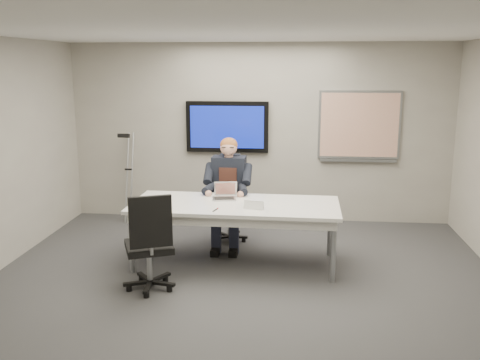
# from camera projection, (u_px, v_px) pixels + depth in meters

# --- Properties ---
(floor) EXTENTS (6.00, 6.00, 0.02)m
(floor) POSITION_uv_depth(u_px,v_px,m) (240.00, 296.00, 5.82)
(floor) COLOR #38383A
(floor) RESTS_ON ground
(ceiling) EXTENTS (6.00, 6.00, 0.02)m
(ceiling) POSITION_uv_depth(u_px,v_px,m) (240.00, 30.00, 5.22)
(ceiling) COLOR white
(ceiling) RESTS_ON wall_back
(wall_back) EXTENTS (6.00, 0.02, 2.80)m
(wall_back) POSITION_uv_depth(u_px,v_px,m) (259.00, 133.00, 8.44)
(wall_back) COLOR #9D978E
(wall_back) RESTS_ON ground
(wall_front) EXTENTS (6.00, 0.02, 2.80)m
(wall_front) POSITION_uv_depth(u_px,v_px,m) (177.00, 289.00, 2.61)
(wall_front) COLOR #9D978E
(wall_front) RESTS_ON ground
(conference_table) EXTENTS (2.58, 1.12, 0.79)m
(conference_table) POSITION_uv_depth(u_px,v_px,m) (235.00, 210.00, 6.61)
(conference_table) COLOR white
(conference_table) RESTS_ON ground
(tv_display) EXTENTS (1.30, 0.09, 0.80)m
(tv_display) POSITION_uv_depth(u_px,v_px,m) (227.00, 127.00, 8.41)
(tv_display) COLOR black
(tv_display) RESTS_ON wall_back
(whiteboard) EXTENTS (1.25, 0.08, 1.10)m
(whiteboard) POSITION_uv_depth(u_px,v_px,m) (359.00, 126.00, 8.23)
(whiteboard) COLOR #94989C
(whiteboard) RESTS_ON wall_back
(office_chair_far) EXTENTS (0.50, 0.50, 0.98)m
(office_chair_far) POSITION_uv_depth(u_px,v_px,m) (230.00, 220.00, 7.59)
(office_chair_far) COLOR black
(office_chair_far) RESTS_ON ground
(office_chair_near) EXTENTS (0.70, 0.70, 1.13)m
(office_chair_near) POSITION_uv_depth(u_px,v_px,m) (150.00, 260.00, 5.89)
(office_chair_near) COLOR black
(office_chair_near) RESTS_ON ground
(seated_person) EXTENTS (0.47, 0.80, 1.49)m
(seated_person) POSITION_uv_depth(u_px,v_px,m) (227.00, 204.00, 7.28)
(seated_person) COLOR #202335
(seated_person) RESTS_ON office_chair_far
(crutch) EXTENTS (0.35, 0.86, 1.53)m
(crutch) POSITION_uv_depth(u_px,v_px,m) (129.00, 175.00, 8.52)
(crutch) COLOR #A5A8AD
(crutch) RESTS_ON ground
(laptop) EXTENTS (0.32, 0.32, 0.21)m
(laptop) POSITION_uv_depth(u_px,v_px,m) (225.00, 194.00, 6.83)
(laptop) COLOR #B9B8BB
(laptop) RESTS_ON conference_table
(name_tent) EXTENTS (0.25, 0.11, 0.10)m
(name_tent) POSITION_uv_depth(u_px,v_px,m) (254.00, 205.00, 6.34)
(name_tent) COLOR silver
(name_tent) RESTS_ON conference_table
(pen) EXTENTS (0.05, 0.15, 0.01)m
(pen) POSITION_uv_depth(u_px,v_px,m) (216.00, 210.00, 6.28)
(pen) COLOR black
(pen) RESTS_ON conference_table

